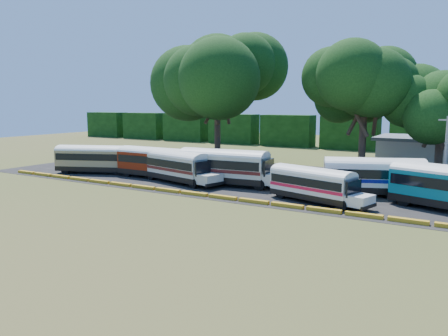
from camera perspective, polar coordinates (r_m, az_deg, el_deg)
The scene contains 14 objects.
ground at distance 37.92m, azimuth -2.88°, elevation -4.09°, with size 160.00×160.00×0.00m, color #3D541C.
asphalt_strip at distance 47.76m, azimuth 6.12°, elevation -1.50°, with size 64.00×24.00×0.02m, color black.
curb at distance 38.70m, azimuth -2.06°, elevation -3.60°, with size 53.70×0.45×0.30m.
treeline_backdrop at distance 81.60m, azimuth 16.14°, elevation 4.45°, with size 130.00×4.00×6.00m.
bus_beige at distance 53.75m, azimuth -16.60°, elevation 1.35°, with size 10.34×6.06×3.33m.
bus_red at distance 48.75m, azimuth -8.97°, elevation 0.97°, with size 10.48×2.76×3.43m.
bus_cream_west at distance 45.82m, azimuth -6.16°, elevation 0.46°, with size 10.48×4.84×3.35m.
bus_cream_east at distance 43.96m, azimuth 0.23°, elevation 0.41°, with size 11.36×3.74×3.67m.
bus_white_red at distance 37.19m, azimuth 11.66°, elevation -1.89°, with size 9.22×4.56×2.95m.
bus_white_blue at distance 41.15m, azimuth 19.22°, elevation -0.80°, with size 10.74×6.08×3.45m.
tree_west at distance 58.03m, azimuth -0.87°, elevation 12.36°, with size 13.30×13.30×17.09m.
tree_center at distance 51.90m, azimuth 17.94°, elevation 10.26°, with size 9.90×9.90×13.92m.
tree_east at distance 51.13m, azimuth 26.62°, elevation 7.35°, with size 9.72×9.72×11.64m.
utility_pole at distance 43.74m, azimuth 26.99°, elevation 1.55°, with size 1.60×0.30×7.12m.
Camera 1 is at (20.51, -30.81, 8.24)m, focal length 35.00 mm.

